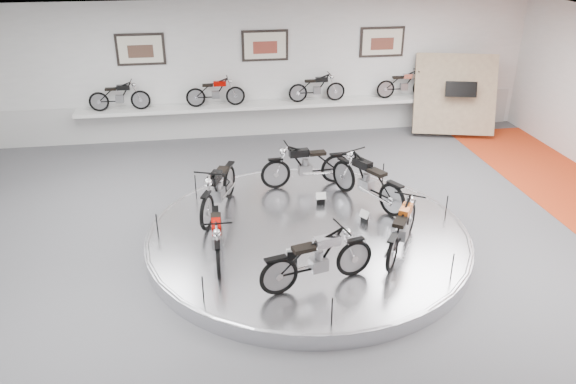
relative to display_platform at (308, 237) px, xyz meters
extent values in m
plane|color=#515153|center=(0.00, -0.30, -0.15)|extent=(16.00, 16.00, 0.00)
plane|color=white|center=(0.00, -0.30, 3.85)|extent=(16.00, 16.00, 0.00)
plane|color=silver|center=(0.00, 6.70, 1.85)|extent=(16.00, 0.00, 16.00)
cube|color=#BCBCBA|center=(0.00, 6.68, 0.40)|extent=(15.68, 0.04, 1.10)
cylinder|color=silver|center=(0.00, 0.00, 0.00)|extent=(6.40, 6.40, 0.30)
torus|color=#B2B2BA|center=(0.00, 0.00, 0.12)|extent=(6.40, 6.40, 0.10)
cube|color=silver|center=(0.00, 6.40, 0.85)|extent=(11.00, 0.55, 0.10)
cube|color=beige|center=(-3.50, 6.66, 2.55)|extent=(1.35, 0.06, 0.88)
cube|color=beige|center=(0.00, 6.66, 2.55)|extent=(1.35, 0.06, 0.88)
cube|color=beige|center=(3.50, 6.66, 2.55)|extent=(1.35, 0.06, 0.88)
cube|color=tan|center=(5.60, 5.80, 1.10)|extent=(2.56, 1.52, 2.30)
camera|label=1|loc=(-1.94, -9.61, 5.67)|focal=35.00mm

